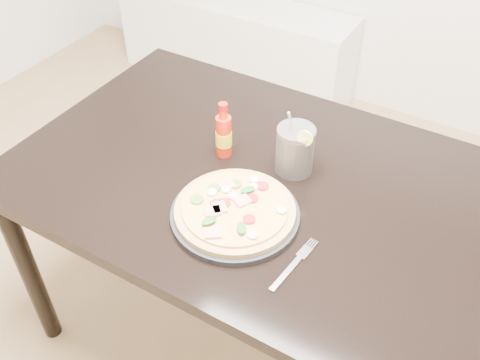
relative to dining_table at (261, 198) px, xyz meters
The scene contains 7 objects.
dining_table is the anchor object (origin of this frame).
plate 0.19m from the dining_table, 84.92° to the right, with size 0.33×0.33×0.02m, color black.
pizza 0.20m from the dining_table, 85.23° to the right, with size 0.31×0.31×0.03m.
hot_sauce_bottle 0.21m from the dining_table, 167.40° to the left, with size 0.06×0.06×0.17m.
cola_cup 0.18m from the dining_table, 51.43° to the left, with size 0.11×0.11×0.20m.
fork 0.33m from the dining_table, 46.90° to the right, with size 0.04×0.19×0.00m.
media_console 1.81m from the dining_table, 123.59° to the left, with size 1.40×0.34×0.50m, color white.
Camera 1 is at (0.69, -0.38, 1.73)m, focal length 40.00 mm.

